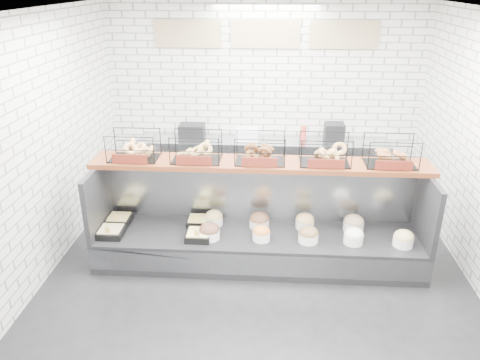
{
  "coord_description": "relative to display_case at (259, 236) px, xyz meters",
  "views": [
    {
      "loc": [
        0.11,
        -4.74,
        3.3
      ],
      "look_at": [
        -0.24,
        0.45,
        1.04
      ],
      "focal_mm": 35.0,
      "sensor_mm": 36.0,
      "label": 1
    }
  ],
  "objects": [
    {
      "name": "prep_counter",
      "position": [
        -0.01,
        2.09,
        0.14
      ],
      "size": [
        4.0,
        0.6,
        1.2
      ],
      "color": "#93969B",
      "rests_on": "ground"
    },
    {
      "name": "room_shell",
      "position": [
        -0.01,
        0.26,
        1.73
      ],
      "size": [
        5.02,
        5.51,
        3.01
      ],
      "color": "silver",
      "rests_on": "ground"
    },
    {
      "name": "ground",
      "position": [
        -0.01,
        -0.34,
        -0.33
      ],
      "size": [
        5.5,
        5.5,
        0.0
      ],
      "primitive_type": "plane",
      "color": "black",
      "rests_on": "ground"
    },
    {
      "name": "display_case",
      "position": [
        0.0,
        0.0,
        0.0
      ],
      "size": [
        4.0,
        0.9,
        1.2
      ],
      "color": "black",
      "rests_on": "ground"
    },
    {
      "name": "bagel_shelf",
      "position": [
        -0.01,
        0.17,
        1.05
      ],
      "size": [
        4.1,
        0.5,
        0.4
      ],
      "color": "#522311",
      "rests_on": "display_case"
    }
  ]
}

